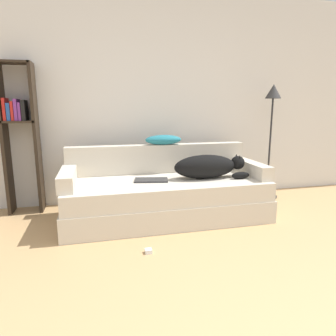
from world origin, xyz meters
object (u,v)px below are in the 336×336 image
at_px(bookshelf, 20,130).
at_px(laptop, 151,180).
at_px(couch, 166,199).
at_px(dog, 208,166).
at_px(floor_lamp, 272,115).
at_px(power_adapter, 148,251).
at_px(throw_pillow, 163,140).

bearing_deg(bookshelf, laptop, -24.29).
xyz_separation_m(couch, dog, (0.48, -0.04, 0.36)).
relative_size(couch, dog, 2.64).
distance_m(laptop, floor_lamp, 1.90).
relative_size(floor_lamp, power_adapter, 25.83).
bearing_deg(laptop, dog, 9.31).
bearing_deg(bookshelf, couch, -21.35).
distance_m(bookshelf, floor_lamp, 3.14).
relative_size(laptop, power_adapter, 6.63).
height_order(laptop, power_adapter, laptop).
height_order(laptop, floor_lamp, floor_lamp).
bearing_deg(throw_pillow, couch, -98.98).
bearing_deg(dog, floor_lamp, 24.10).
xyz_separation_m(couch, power_adapter, (-0.35, -0.79, -0.20)).
bearing_deg(power_adapter, couch, 66.42).
bearing_deg(dog, throw_pillow, 135.03).
distance_m(dog, power_adapter, 1.25).
xyz_separation_m(dog, floor_lamp, (1.07, 0.48, 0.55)).
height_order(bookshelf, floor_lamp, bookshelf).
height_order(couch, dog, dog).
xyz_separation_m(laptop, throw_pillow, (0.23, 0.40, 0.39)).
relative_size(laptop, floor_lamp, 0.26).
xyz_separation_m(laptop, power_adapter, (-0.18, -0.77, -0.43)).
distance_m(dog, floor_lamp, 1.30).
xyz_separation_m(dog, bookshelf, (-2.06, 0.66, 0.40)).
xyz_separation_m(couch, throw_pillow, (0.06, 0.38, 0.63)).
distance_m(couch, laptop, 0.29).
bearing_deg(floor_lamp, bookshelf, 176.67).
bearing_deg(floor_lamp, power_adapter, -147.11).
height_order(bookshelf, power_adapter, bookshelf).
relative_size(dog, throw_pillow, 1.91).
bearing_deg(bookshelf, dog, -17.80).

